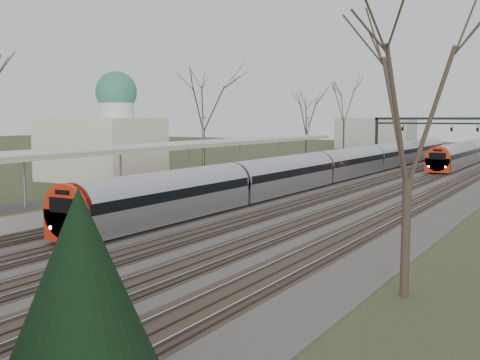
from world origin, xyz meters
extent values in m
cube|color=#474442|center=(0.00, 55.00, 0.05)|extent=(24.00, 160.00, 0.10)
cube|color=#4C3828|center=(-6.00, 55.00, 0.09)|extent=(2.60, 160.00, 0.06)
cube|color=gray|center=(-6.72, 55.00, 0.16)|extent=(0.07, 160.00, 0.12)
cube|color=gray|center=(-5.28, 55.00, 0.16)|extent=(0.07, 160.00, 0.12)
cube|color=#4C3828|center=(-2.50, 55.00, 0.09)|extent=(2.60, 160.00, 0.06)
cube|color=gray|center=(-3.22, 55.00, 0.16)|extent=(0.07, 160.00, 0.12)
cube|color=gray|center=(-1.78, 55.00, 0.16)|extent=(0.07, 160.00, 0.12)
cube|color=#4C3828|center=(1.00, 55.00, 0.09)|extent=(2.60, 160.00, 0.06)
cube|color=gray|center=(0.28, 55.00, 0.16)|extent=(0.07, 160.00, 0.12)
cube|color=gray|center=(1.72, 55.00, 0.16)|extent=(0.07, 160.00, 0.12)
cube|color=#4C3828|center=(4.50, 55.00, 0.09)|extent=(2.60, 160.00, 0.06)
cube|color=gray|center=(3.78, 55.00, 0.16)|extent=(0.07, 160.00, 0.12)
cube|color=gray|center=(5.22, 55.00, 0.16)|extent=(0.07, 160.00, 0.12)
cube|color=#4C3828|center=(8.00, 55.00, 0.09)|extent=(2.60, 160.00, 0.06)
cube|color=gray|center=(7.28, 55.00, 0.16)|extent=(0.07, 160.00, 0.12)
cube|color=gray|center=(8.72, 55.00, 0.16)|extent=(0.07, 160.00, 0.12)
cube|color=#9E9B93|center=(-9.05, 37.50, 0.50)|extent=(3.50, 69.00, 1.00)
cylinder|color=slate|center=(-9.05, 18.00, 2.50)|extent=(0.14, 0.14, 3.00)
cylinder|color=slate|center=(-9.05, 26.00, 2.50)|extent=(0.14, 0.14, 3.00)
cylinder|color=slate|center=(-9.05, 34.00, 2.50)|extent=(0.14, 0.14, 3.00)
cylinder|color=slate|center=(-9.05, 42.00, 2.50)|extent=(0.14, 0.14, 3.00)
cylinder|color=slate|center=(-9.05, 50.00, 2.50)|extent=(0.14, 0.14, 3.00)
cube|color=silver|center=(-9.05, 33.00, 4.05)|extent=(4.10, 50.00, 0.12)
cube|color=#BCB692|center=(-9.05, 33.00, 3.88)|extent=(4.10, 50.00, 0.25)
cube|color=beige|center=(-22.00, 38.00, 3.00)|extent=(10.00, 8.00, 6.00)
cylinder|color=silver|center=(-20.00, 38.00, 7.20)|extent=(3.20, 3.20, 2.50)
sphere|color=#327F60|center=(-20.00, 38.00, 8.40)|extent=(3.80, 3.80, 3.80)
cube|color=black|center=(-10.00, 85.00, 3.00)|extent=(0.35, 0.35, 6.00)
cube|color=black|center=(0.25, 85.00, 5.90)|extent=(21.00, 0.35, 0.35)
cube|color=black|center=(0.25, 85.00, 5.20)|extent=(21.00, 0.25, 0.25)
cube|color=black|center=(-6.00, 84.80, 4.50)|extent=(0.32, 0.22, 0.85)
sphere|color=#0CFF19|center=(-6.00, 84.66, 4.75)|extent=(0.16, 0.16, 0.16)
cube|color=black|center=(-2.50, 84.80, 4.50)|extent=(0.32, 0.22, 0.85)
sphere|color=#0CFF19|center=(-2.50, 84.66, 4.75)|extent=(0.16, 0.16, 0.16)
cube|color=black|center=(1.00, 84.80, 4.50)|extent=(0.32, 0.22, 0.85)
sphere|color=#0CFF19|center=(1.00, 84.66, 4.75)|extent=(0.16, 0.16, 0.16)
cube|color=black|center=(4.50, 84.80, 4.50)|extent=(0.32, 0.22, 0.85)
sphere|color=#0CFF19|center=(4.50, 84.66, 4.75)|extent=(0.16, 0.16, 0.16)
cylinder|color=#2D231C|center=(-17.00, 48.00, 2.48)|extent=(0.30, 0.30, 4.95)
cylinder|color=#2D231C|center=(13.00, 15.00, 2.02)|extent=(0.30, 0.30, 4.05)
cube|color=#AFB2BA|center=(-2.50, 52.27, 1.10)|extent=(2.55, 75.00, 1.60)
cylinder|color=#AFB2BA|center=(-2.50, 52.27, 1.75)|extent=(2.60, 74.70, 2.60)
cube|color=black|center=(-2.50, 52.27, 1.85)|extent=(2.62, 74.40, 0.55)
cube|color=red|center=(-2.50, 14.87, 1.05)|extent=(2.55, 0.50, 1.50)
cylinder|color=red|center=(-2.50, 14.92, 1.75)|extent=(2.60, 0.60, 2.60)
cube|color=black|center=(-2.50, 14.65, 2.05)|extent=(1.70, 0.12, 0.70)
sphere|color=white|center=(-3.35, 14.67, 0.95)|extent=(0.22, 0.22, 0.22)
sphere|color=white|center=(-1.65, 14.67, 0.95)|extent=(0.22, 0.22, 0.22)
cube|color=black|center=(-2.50, 52.27, 0.17)|extent=(1.80, 74.00, 0.35)
cube|color=#AFB2BA|center=(4.50, 82.22, 1.10)|extent=(2.55, 45.00, 1.60)
cylinder|color=#AFB2BA|center=(4.50, 82.22, 1.75)|extent=(2.60, 44.70, 2.60)
cube|color=black|center=(4.50, 82.22, 1.85)|extent=(2.62, 44.40, 0.55)
cube|color=red|center=(4.50, 59.82, 1.05)|extent=(2.55, 0.50, 1.50)
cylinder|color=red|center=(4.50, 59.87, 1.75)|extent=(2.60, 0.60, 2.60)
cube|color=black|center=(4.50, 59.60, 2.05)|extent=(1.70, 0.12, 0.70)
sphere|color=white|center=(3.65, 59.62, 0.95)|extent=(0.22, 0.22, 0.22)
sphere|color=white|center=(5.35, 59.62, 0.95)|extent=(0.22, 0.22, 0.22)
cube|color=black|center=(4.50, 82.22, 0.17)|extent=(1.80, 44.00, 0.35)
camera|label=1|loc=(18.11, -4.74, 6.03)|focal=45.00mm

